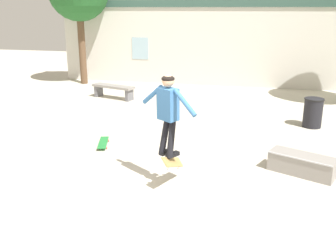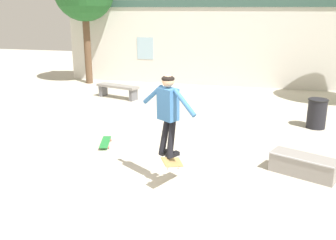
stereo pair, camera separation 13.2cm
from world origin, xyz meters
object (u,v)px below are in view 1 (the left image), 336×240
Objects in this scene: park_bench at (113,89)px; trash_bin at (313,112)px; skate_ledge at (302,164)px; skateboard_resting at (103,143)px; skater at (168,108)px; skateboard_flipping at (173,162)px.

park_bench is 6.66m from trash_bin.
trash_bin is (0.58, 3.19, 0.22)m from skate_ledge.
skater is at bearing 32.96° from skateboard_resting.
skater is 0.98m from skateboard_flipping.
skateboard_flipping is at bearing -124.12° from trash_bin.
skater is at bearing -124.94° from trash_bin.
skateboard_flipping is (-2.30, -1.06, 0.26)m from skate_ledge.
park_bench is at bearing 39.67° from skateboard_flipping.
trash_bin is 5.28m from skater.
skateboard_resting is at bearing 83.31° from skater.
skateboard_resting is (-4.32, 0.58, -0.13)m from skate_ledge.
trash_bin is at bearing -1.40° from skater.
skateboard_flipping reaches higher than skateboard_resting.
skateboard_resting is at bearing -54.78° from park_bench.
skater is (3.42, -6.15, 1.09)m from park_bench.
trash_bin is at bearing 101.23° from skateboard_resting.
skater is (-2.97, -4.25, 1.02)m from trash_bin.
skate_ledge is at bearing -24.23° from park_bench.
park_bench is 2.01× the size of skateboard_flipping.
park_bench is 7.12m from skater.
skateboard_resting is at bearing -151.95° from trash_bin.
skate_ledge is at bearing -32.61° from skater.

